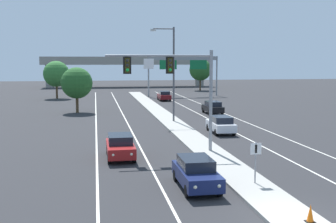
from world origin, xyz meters
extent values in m
plane|color=#28282B|center=(0.00, 0.00, 0.00)|extent=(260.00, 260.00, 0.00)
cube|color=#9E9B93|center=(0.00, 18.00, 0.07)|extent=(2.40, 110.00, 0.15)
cube|color=silver|center=(-4.70, 25.00, 0.00)|extent=(0.14, 100.00, 0.01)
cube|color=silver|center=(4.70, 25.00, 0.00)|extent=(0.14, 100.00, 0.01)
cube|color=silver|center=(-8.00, 25.00, 0.00)|extent=(0.14, 100.00, 0.01)
cube|color=silver|center=(8.00, 25.00, 0.00)|extent=(0.14, 100.00, 0.01)
cylinder|color=gray|center=(0.14, 13.27, 3.75)|extent=(0.24, 0.24, 7.20)
cylinder|color=gray|center=(-3.59, 13.27, 6.95)|extent=(7.44, 0.16, 0.16)
cube|color=black|center=(-2.84, 13.31, 6.30)|extent=(0.56, 0.06, 1.20)
cube|color=#38330F|center=(-2.84, 13.27, 6.30)|extent=(0.32, 0.32, 1.00)
sphere|color=#282828|center=(-2.84, 13.10, 6.62)|extent=(0.22, 0.22, 0.22)
sphere|color=#282828|center=(-2.84, 13.10, 6.30)|extent=(0.22, 0.22, 0.22)
sphere|color=green|center=(-2.84, 13.10, 5.98)|extent=(0.22, 0.22, 0.22)
cube|color=black|center=(-5.82, 13.31, 6.30)|extent=(0.56, 0.06, 1.20)
cube|color=#38330F|center=(-5.82, 13.27, 6.30)|extent=(0.32, 0.32, 1.00)
sphere|color=#282828|center=(-5.82, 13.10, 6.62)|extent=(0.22, 0.22, 0.22)
sphere|color=#282828|center=(-5.82, 13.10, 6.30)|extent=(0.22, 0.22, 0.22)
sphere|color=green|center=(-5.82, 13.10, 5.98)|extent=(0.22, 0.22, 0.22)
cube|color=white|center=(-4.33, 13.25, 6.40)|extent=(0.70, 0.04, 0.70)
cylinder|color=gray|center=(0.27, 4.74, 1.25)|extent=(0.08, 0.08, 2.20)
cube|color=white|center=(0.27, 4.71, 2.00)|extent=(0.60, 0.03, 0.60)
cube|color=black|center=(0.27, 4.69, 2.00)|extent=(0.12, 0.01, 0.44)
cylinder|color=#4C4C51|center=(0.28, 28.84, 5.15)|extent=(0.20, 0.20, 10.00)
cylinder|color=#4C4C51|center=(-0.82, 28.84, 9.95)|extent=(2.20, 0.12, 0.12)
cube|color=#B7B7B2|center=(-1.92, 28.84, 9.80)|extent=(0.56, 0.28, 0.20)
cube|color=#141E4C|center=(-2.91, 4.83, 0.67)|extent=(1.81, 4.40, 0.70)
cube|color=black|center=(-2.91, 5.05, 1.30)|extent=(1.59, 2.38, 0.56)
sphere|color=#EAE5C6|center=(-2.33, 2.65, 0.72)|extent=(0.18, 0.18, 0.18)
sphere|color=#EAE5C6|center=(-3.48, 2.65, 0.72)|extent=(0.18, 0.18, 0.18)
cylinder|color=black|center=(-2.11, 3.33, 0.32)|extent=(0.22, 0.64, 0.64)
cylinder|color=black|center=(-3.71, 3.33, 0.32)|extent=(0.22, 0.64, 0.64)
cylinder|color=black|center=(-2.11, 6.33, 0.32)|extent=(0.22, 0.64, 0.64)
cylinder|color=black|center=(-3.71, 6.33, 0.32)|extent=(0.22, 0.64, 0.64)
cube|color=maroon|center=(-6.41, 12.45, 0.67)|extent=(1.81, 4.40, 0.70)
cube|color=black|center=(-6.41, 12.67, 1.30)|extent=(1.59, 2.38, 0.56)
sphere|color=#EAE5C6|center=(-5.83, 10.27, 0.72)|extent=(0.18, 0.18, 0.18)
sphere|color=#EAE5C6|center=(-6.98, 10.27, 0.72)|extent=(0.18, 0.18, 0.18)
cylinder|color=black|center=(-5.61, 10.95, 0.32)|extent=(0.22, 0.64, 0.64)
cylinder|color=black|center=(-7.21, 10.95, 0.32)|extent=(0.22, 0.64, 0.64)
cylinder|color=black|center=(-5.61, 13.95, 0.32)|extent=(0.22, 0.64, 0.64)
cylinder|color=black|center=(-7.21, 13.95, 0.32)|extent=(0.22, 0.64, 0.64)
cube|color=silver|center=(3.28, 21.23, 0.67)|extent=(1.91, 4.44, 0.70)
cube|color=black|center=(3.28, 21.01, 1.30)|extent=(1.64, 2.41, 0.56)
sphere|color=#EAE5C6|center=(2.76, 23.42, 0.72)|extent=(0.18, 0.18, 0.18)
sphere|color=#EAE5C6|center=(3.91, 23.39, 0.72)|extent=(0.18, 0.18, 0.18)
cylinder|color=black|center=(2.52, 22.75, 0.32)|extent=(0.24, 0.65, 0.64)
cylinder|color=black|center=(4.12, 22.71, 0.32)|extent=(0.24, 0.65, 0.64)
cylinder|color=black|center=(2.45, 19.75, 0.32)|extent=(0.24, 0.65, 0.64)
cylinder|color=black|center=(4.05, 19.71, 0.32)|extent=(0.24, 0.65, 0.64)
cube|color=black|center=(6.43, 35.32, 0.67)|extent=(1.82, 4.41, 0.70)
cube|color=black|center=(6.43, 35.10, 1.30)|extent=(1.60, 2.38, 0.56)
sphere|color=#EAE5C6|center=(5.84, 37.49, 0.72)|extent=(0.18, 0.18, 0.18)
sphere|color=#EAE5C6|center=(7.00, 37.50, 0.72)|extent=(0.18, 0.18, 0.18)
cylinder|color=black|center=(5.62, 36.81, 0.32)|extent=(0.22, 0.64, 0.64)
cylinder|color=black|center=(7.22, 36.82, 0.32)|extent=(0.22, 0.64, 0.64)
cylinder|color=black|center=(5.64, 33.81, 0.32)|extent=(0.22, 0.64, 0.64)
cylinder|color=black|center=(7.24, 33.82, 0.32)|extent=(0.22, 0.64, 0.64)
cube|color=#5B0F14|center=(3.30, 54.27, 0.67)|extent=(1.81, 4.41, 0.70)
cube|color=black|center=(3.30, 54.05, 1.30)|extent=(1.59, 2.38, 0.56)
sphere|color=#EAE5C6|center=(2.73, 56.45, 0.72)|extent=(0.18, 0.18, 0.18)
sphere|color=#EAE5C6|center=(3.89, 56.45, 0.72)|extent=(0.18, 0.18, 0.18)
cylinder|color=black|center=(2.51, 55.77, 0.32)|extent=(0.22, 0.64, 0.64)
cylinder|color=black|center=(4.11, 55.77, 0.32)|extent=(0.22, 0.64, 0.64)
cylinder|color=black|center=(2.50, 52.77, 0.32)|extent=(0.22, 0.64, 0.64)
cylinder|color=black|center=(4.10, 52.77, 0.32)|extent=(0.22, 0.64, 0.64)
cube|color=black|center=(0.40, -0.96, 0.17)|extent=(0.36, 0.36, 0.04)
cone|color=orange|center=(0.40, -0.96, 0.54)|extent=(0.28, 0.28, 0.70)
cylinder|color=gray|center=(1.70, 62.30, 3.75)|extent=(0.28, 0.28, 7.50)
cylinder|color=gray|center=(14.70, 62.30, 3.75)|extent=(0.28, 0.28, 7.50)
cube|color=gray|center=(8.20, 62.30, 7.10)|extent=(13.00, 0.36, 0.70)
cube|color=#0F6033|center=(5.34, 62.10, 5.90)|extent=(3.20, 0.08, 1.70)
cube|color=#0F6033|center=(11.06, 62.10, 5.90)|extent=(3.20, 0.08, 1.70)
cube|color=gray|center=(0.00, 94.34, 6.20)|extent=(42.40, 6.40, 1.10)
cube|color=gray|center=(0.00, 91.34, 7.20)|extent=(42.40, 0.36, 0.90)
cube|color=gray|center=(-19.20, 94.34, 2.83)|extent=(1.80, 2.40, 5.65)
cube|color=gray|center=(19.20, 94.34, 2.83)|extent=(1.80, 2.40, 5.65)
cylinder|color=#4C3823|center=(15.26, 77.44, 1.34)|extent=(0.36, 0.36, 2.68)
sphere|color=#235623|center=(15.26, 77.44, 4.65)|extent=(4.91, 4.91, 4.91)
cylinder|color=#4C3823|center=(-14.73, 61.38, 1.25)|extent=(0.36, 0.36, 2.50)
sphere|color=#2D6B2D|center=(-14.73, 61.38, 4.33)|extent=(4.57, 4.57, 4.57)
cylinder|color=#4C3823|center=(-10.34, 39.55, 1.10)|extent=(0.36, 0.36, 2.19)
sphere|color=#235623|center=(-10.34, 39.55, 3.80)|extent=(4.01, 4.01, 4.01)
camera|label=1|loc=(-8.00, -16.34, 6.59)|focal=45.86mm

